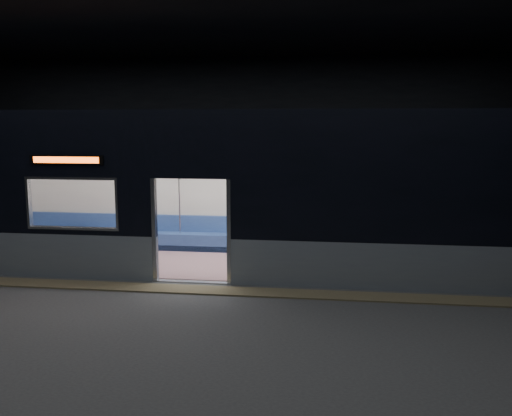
# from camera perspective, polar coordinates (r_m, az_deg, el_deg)

# --- Properties ---
(station_floor) EXTENTS (24.00, 14.00, 0.01)m
(station_floor) POSITION_cam_1_polar(r_m,az_deg,el_deg) (9.83, -8.22, -9.55)
(station_floor) COLOR #47494C
(station_floor) RESTS_ON ground
(station_envelope) EXTENTS (24.00, 14.00, 5.00)m
(station_envelope) POSITION_cam_1_polar(r_m,az_deg,el_deg) (9.35, -8.73, 12.31)
(station_envelope) COLOR black
(station_envelope) RESTS_ON station_floor
(tactile_strip) EXTENTS (22.80, 0.50, 0.03)m
(tactile_strip) POSITION_cam_1_polar(r_m,az_deg,el_deg) (10.33, -7.39, -8.49)
(tactile_strip) COLOR #8C7F59
(tactile_strip) RESTS_ON station_floor
(metro_car) EXTENTS (18.00, 3.04, 3.35)m
(metro_car) POSITION_cam_1_polar(r_m,az_deg,el_deg) (11.86, -5.10, 2.85)
(metro_car) COLOR #8694A0
(metro_car) RESTS_ON station_floor
(passenger) EXTENTS (0.43, 0.74, 1.45)m
(passenger) POSITION_cam_1_polar(r_m,az_deg,el_deg) (12.72, 6.22, -1.38)
(passenger) COLOR black
(passenger) RESTS_ON metro_car
(handbag) EXTENTS (0.34, 0.30, 0.16)m
(handbag) POSITION_cam_1_polar(r_m,az_deg,el_deg) (12.51, 5.96, -2.15)
(handbag) COLOR black
(handbag) RESTS_ON passenger
(transit_map) EXTENTS (0.97, 0.03, 0.63)m
(transit_map) POSITION_cam_1_polar(r_m,az_deg,el_deg) (12.96, 11.49, 1.52)
(transit_map) COLOR white
(transit_map) RESTS_ON metro_car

